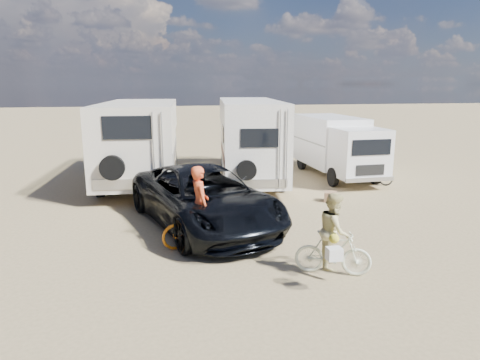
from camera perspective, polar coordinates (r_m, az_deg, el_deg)
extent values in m
plane|color=#9D875D|center=(11.43, 11.02, -7.55)|extent=(140.00, 140.00, 0.00)
imported|color=black|center=(11.93, -4.84, -2.33)|extent=(4.37, 6.50, 1.66)
imported|color=#D4670B|center=(10.55, -5.35, -6.21)|extent=(2.00, 0.99, 1.00)
imported|color=silver|center=(9.21, 12.32, -9.50)|extent=(1.63, 1.02, 0.95)
imported|color=#D74D26|center=(10.42, -5.40, -4.05)|extent=(0.55, 0.74, 1.83)
imported|color=tan|center=(9.10, 12.41, -7.67)|extent=(0.85, 0.94, 1.58)
imported|color=black|center=(17.77, 17.25, 0.81)|extent=(1.62, 1.45, 0.85)
cube|color=#295F83|center=(12.46, 0.32, -4.53)|extent=(0.62, 0.51, 0.44)
cube|color=#886446|center=(14.85, 12.01, -2.19)|extent=(0.54, 0.54, 0.33)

